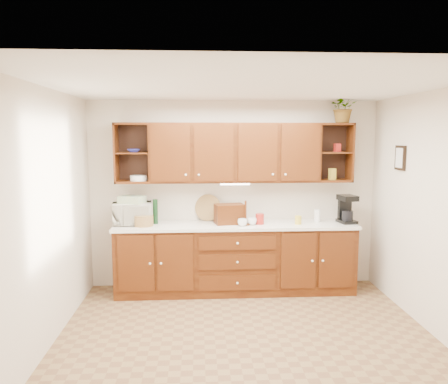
{
  "coord_description": "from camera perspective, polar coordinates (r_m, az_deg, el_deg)",
  "views": [
    {
      "loc": [
        -0.49,
        -4.32,
        2.12
      ],
      "look_at": [
        -0.17,
        1.15,
        1.41
      ],
      "focal_mm": 35.0,
      "sensor_mm": 36.0,
      "label": 1
    }
  ],
  "objects": [
    {
      "name": "pantry_box_red",
      "position": [
        6.2,
        14.58,
        5.62
      ],
      "size": [
        0.09,
        0.08,
        0.11
      ],
      "primitive_type": "cube",
      "rotation": [
        0.0,
        0.0,
        0.25
      ],
      "color": "#A11F17",
      "rests_on": "upper_cabinets"
    },
    {
      "name": "right_wall",
      "position": [
        5.05,
        26.29,
        -2.74
      ],
      "size": [
        0.0,
        3.5,
        3.5
      ],
      "primitive_type": "plane",
      "rotation": [
        1.57,
        0.0,
        -1.57
      ],
      "color": "beige",
      "rests_on": "floor"
    },
    {
      "name": "towel_stack",
      "position": [
        5.95,
        -11.94,
        -0.97
      ],
      "size": [
        0.38,
        0.33,
        0.09
      ],
      "primitive_type": "cube",
      "rotation": [
        0.0,
        0.0,
        -0.36
      ],
      "color": "#E0D669",
      "rests_on": "microwave"
    },
    {
      "name": "plate_stack",
      "position": [
        5.97,
        -11.08,
        1.8
      ],
      "size": [
        0.29,
        0.29,
        0.07
      ],
      "primitive_type": "cylinder",
      "rotation": [
        0.0,
        0.0,
        0.35
      ],
      "color": "white",
      "rests_on": "upper_cabinets"
    },
    {
      "name": "back_wall",
      "position": [
        6.14,
        1.28,
        -0.3
      ],
      "size": [
        4.0,
        0.0,
        4.0
      ],
      "primitive_type": "plane",
      "rotation": [
        1.57,
        0.0,
        0.0
      ],
      "color": "beige",
      "rests_on": "floor"
    },
    {
      "name": "countertop",
      "position": [
        5.9,
        1.51,
        -4.36
      ],
      "size": [
        3.24,
        0.64,
        0.04
      ],
      "primitive_type": "cube",
      "color": "white",
      "rests_on": "base_cabinets"
    },
    {
      "name": "bread_box",
      "position": [
        5.88,
        0.7,
        -2.88
      ],
      "size": [
        0.42,
        0.3,
        0.27
      ],
      "primitive_type": "cube",
      "rotation": [
        0.0,
        0.0,
        0.18
      ],
      "color": "#331105",
      "rests_on": "countertop"
    },
    {
      "name": "coffee_maker",
      "position": [
        6.18,
        15.71,
        -2.2
      ],
      "size": [
        0.24,
        0.29,
        0.38
      ],
      "rotation": [
        0.0,
        0.0,
        0.17
      ],
      "color": "black",
      "rests_on": "countertop"
    },
    {
      "name": "potted_plant",
      "position": [
        6.19,
        15.34,
        10.64
      ],
      "size": [
        0.45,
        0.42,
        0.42
      ],
      "primitive_type": "imported",
      "rotation": [
        0.0,
        0.0,
        0.27
      ],
      "color": "#999999",
      "rests_on": "upper_cabinets"
    },
    {
      "name": "left_wall",
      "position": [
        4.65,
        -22.26,
        -3.35
      ],
      "size": [
        0.0,
        3.5,
        3.5
      ],
      "primitive_type": "plane",
      "rotation": [
        1.57,
        0.0,
        1.57
      ],
      "color": "beige",
      "rests_on": "floor"
    },
    {
      "name": "bowl_stack",
      "position": [
        5.95,
        -11.72,
        5.31
      ],
      "size": [
        0.2,
        0.2,
        0.04
      ],
      "primitive_type": "imported",
      "rotation": [
        0.0,
        0.0,
        0.14
      ],
      "color": "#292C98",
      "rests_on": "upper_cabinets"
    },
    {
      "name": "ceiling",
      "position": [
        4.37,
        3.22,
        13.66
      ],
      "size": [
        4.0,
        4.0,
        0.0
      ],
      "primitive_type": "plane",
      "rotation": [
        3.14,
        0.0,
        0.0
      ],
      "color": "white",
      "rests_on": "back_wall"
    },
    {
      "name": "canister_red",
      "position": [
        5.88,
        4.69,
        -3.53
      ],
      "size": [
        0.11,
        0.11,
        0.14
      ],
      "primitive_type": "cylinder",
      "rotation": [
        0.0,
        0.0,
        -0.02
      ],
      "color": "#A11F17",
      "rests_on": "countertop"
    },
    {
      "name": "canister_white",
      "position": [
        6.14,
        12.09,
        -3.06
      ],
      "size": [
        0.09,
        0.09,
        0.17
      ],
      "primitive_type": "cylinder",
      "rotation": [
        0.0,
        0.0,
        0.14
      ],
      "color": "white",
      "rests_on": "countertop"
    },
    {
      "name": "microwave",
      "position": [
        5.98,
        -11.89,
        -2.77
      ],
      "size": [
        0.56,
        0.43,
        0.29
      ],
      "primitive_type": "imported",
      "rotation": [
        0.0,
        0.0,
        0.16
      ],
      "color": "beige",
      "rests_on": "countertop"
    },
    {
      "name": "undercabinet_light",
      "position": [
        5.91,
        1.45,
        1.06
      ],
      "size": [
        0.4,
        0.05,
        0.02
      ],
      "primitive_type": "cube",
      "color": "white",
      "rests_on": "upper_cabinets"
    },
    {
      "name": "framed_picture",
      "position": [
        5.78,
        22.04,
        4.16
      ],
      "size": [
        0.03,
        0.24,
        0.3
      ],
      "primitive_type": "cube",
      "color": "black",
      "rests_on": "right_wall"
    },
    {
      "name": "pantry_box_yellow",
      "position": [
        6.17,
        13.96,
        2.29
      ],
      "size": [
        0.1,
        0.09,
        0.15
      ],
      "primitive_type": "cube",
      "rotation": [
        0.0,
        0.0,
        0.38
      ],
      "color": "gold",
      "rests_on": "upper_cabinets"
    },
    {
      "name": "canister_yellow",
      "position": [
        5.95,
        9.66,
        -3.63
      ],
      "size": [
        0.1,
        0.1,
        0.11
      ],
      "primitive_type": "cylinder",
      "rotation": [
        0.0,
        0.0,
        0.21
      ],
      "color": "gold",
      "rests_on": "countertop"
    },
    {
      "name": "wicker_basket",
      "position": [
        5.84,
        -10.42,
        -3.7
      ],
      "size": [
        0.25,
        0.25,
        0.14
      ],
      "primitive_type": "cylinder",
      "rotation": [
        0.0,
        0.0,
        -0.02
      ],
      "color": "olive",
      "rests_on": "countertop"
    },
    {
      "name": "wine_bottle",
      "position": [
        5.94,
        -8.95,
        -2.53
      ],
      "size": [
        0.08,
        0.08,
        0.34
      ],
      "primitive_type": "cylinder",
      "rotation": [
        0.0,
        0.0,
        0.34
      ],
      "color": "black",
      "rests_on": "countertop"
    },
    {
      "name": "woven_tray",
      "position": [
        6.12,
        -2.12,
        -3.65
      ],
      "size": [
        0.38,
        0.21,
        0.37
      ],
      "primitive_type": "cylinder",
      "rotation": [
        1.36,
        0.0,
        -0.33
      ],
      "color": "olive",
      "rests_on": "countertop"
    },
    {
      "name": "upper_cabinets",
      "position": [
        5.93,
        1.51,
        5.18
      ],
      "size": [
        3.2,
        0.33,
        0.8
      ],
      "color": "#331105",
      "rests_on": "back_wall"
    },
    {
      "name": "base_cabinets",
      "position": [
        6.03,
        1.49,
        -8.72
      ],
      "size": [
        3.2,
        0.6,
        0.9
      ],
      "primitive_type": "cube",
      "color": "#331105",
      "rests_on": "floor"
    },
    {
      "name": "mug_tree",
      "position": [
        5.82,
        2.83,
        -3.82
      ],
      "size": [
        0.27,
        0.28,
        0.33
      ],
      "rotation": [
        0.0,
        0.0,
        -0.08
      ],
      "color": "#331105",
      "rests_on": "countertop"
    },
    {
      "name": "floor",
      "position": [
        4.84,
        2.99,
        -18.64
      ],
      "size": [
        4.0,
        4.0,
        0.0
      ],
      "primitive_type": "plane",
      "color": "brown",
      "rests_on": "ground"
    }
  ]
}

